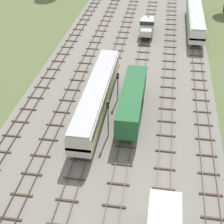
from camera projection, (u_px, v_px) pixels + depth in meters
The scene contains 14 objects.
ground_plane at pixel (129, 58), 61.78m from camera, with size 480.00×480.00×0.00m, color #5B6B3D.
ballast_bed at pixel (129, 58), 61.78m from camera, with size 27.79×176.00×0.01m, color gray.
track_far_left at pixel (65, 50), 64.02m from camera, with size 2.40×126.00×0.29m.
track_left at pixel (91, 52), 63.42m from camera, with size 2.40×126.00×0.29m.
track_centre_left at pixel (116, 54), 62.82m from camera, with size 2.40×126.00×0.29m.
track_centre at pixel (143, 55), 62.22m from camera, with size 2.40×126.00×0.29m.
track_centre_right at pixel (169, 57), 61.62m from camera, with size 2.40×126.00×0.29m.
track_right at pixel (197, 59), 61.02m from camera, with size 2.40×126.00×0.29m.
freight_boxcar_centre_near at pixel (132, 99), 45.85m from camera, with size 2.87×14.00×3.60m.
passenger_coach_centre_left_mid at pixel (97, 94), 46.53m from camera, with size 2.96×22.00×3.80m.
shunter_loco_centre_midfar at pixel (147, 26), 69.15m from camera, with size 2.74×8.46×3.10m.
passenger_coach_right_far at pixel (195, 17), 71.59m from camera, with size 2.96×22.00×3.80m.
signal_post_near at pixel (108, 114), 41.52m from camera, with size 0.28×0.47×5.18m.
signal_post_mid at pixel (118, 83), 48.55m from camera, with size 0.28×0.47×4.51m.
Camera 1 is at (5.69, -0.16, 27.08)m, focal length 55.87 mm.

